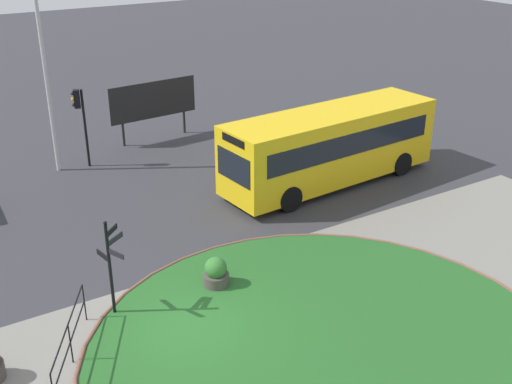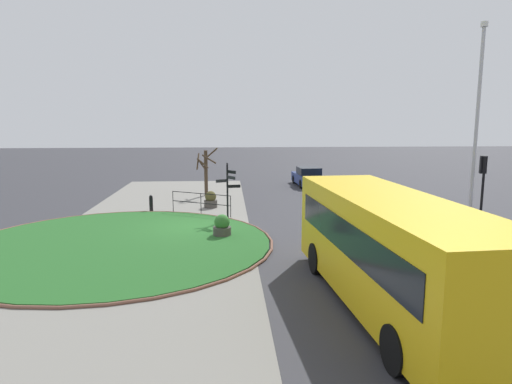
# 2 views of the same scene
# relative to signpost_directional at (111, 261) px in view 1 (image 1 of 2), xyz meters

# --- Properties ---
(ground) EXTENTS (120.00, 120.00, 0.00)m
(ground) POSITION_rel_signpost_directional_xyz_m (1.34, -1.72, -1.69)
(ground) COLOR #333338
(sidewalk_paving) EXTENTS (32.00, 8.70, 0.02)m
(sidewalk_paving) POSITION_rel_signpost_directional_xyz_m (1.34, -3.37, -1.68)
(sidewalk_paving) COLOR gray
(sidewalk_paving) RESTS_ON ground
(grass_island) EXTENTS (12.35, 12.35, 0.10)m
(grass_island) POSITION_rel_signpost_directional_xyz_m (3.99, -4.52, -1.64)
(grass_island) COLOR #235B23
(grass_island) RESTS_ON ground
(grass_kerb_ring) EXTENTS (12.66, 12.66, 0.11)m
(grass_kerb_ring) POSITION_rel_signpost_directional_xyz_m (3.99, -4.52, -1.63)
(grass_kerb_ring) COLOR brown
(grass_kerb_ring) RESTS_ON ground
(signpost_directional) EXTENTS (0.69, 1.20, 2.91)m
(signpost_directional) POSITION_rel_signpost_directional_xyz_m (0.00, 0.00, 0.00)
(signpost_directional) COLOR black
(signpost_directional) RESTS_ON ground
(railing_grass_edge) EXTENTS (1.74, 3.16, 1.15)m
(railing_grass_edge) POSITION_rel_signpost_directional_xyz_m (-1.65, -1.45, -0.93)
(railing_grass_edge) COLOR black
(railing_grass_edge) RESTS_ON ground
(bus_yellow) EXTENTS (9.53, 3.18, 3.01)m
(bus_yellow) POSITION_rel_signpost_directional_xyz_m (10.71, 4.23, -0.06)
(bus_yellow) COLOR yellow
(bus_yellow) RESTS_ON ground
(traffic_light_near) EXTENTS (0.48, 0.32, 3.42)m
(traffic_light_near) POSITION_rel_signpost_directional_xyz_m (2.80, 11.22, 0.83)
(traffic_light_near) COLOR black
(traffic_light_near) RESTS_ON ground
(lamppost_tall) EXTENTS (0.32, 0.32, 9.28)m
(lamppost_tall) POSITION_rel_signpost_directional_xyz_m (1.66, 11.41, 3.25)
(lamppost_tall) COLOR #B7B7BC
(lamppost_tall) RESTS_ON ground
(billboard_left) EXTENTS (4.48, 0.47, 2.86)m
(billboard_left) POSITION_rel_signpost_directional_xyz_m (6.81, 12.92, 0.24)
(billboard_left) COLOR black
(billboard_left) RESTS_ON ground
(planter_near_signpost) EXTENTS (0.78, 0.78, 0.99)m
(planter_near_signpost) POSITION_rel_signpost_directional_xyz_m (3.01, -0.29, -1.24)
(planter_near_signpost) COLOR #47423D
(planter_near_signpost) RESTS_ON ground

